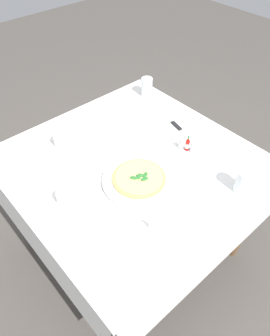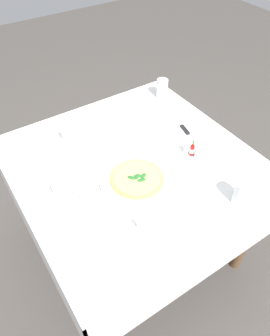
{
  "view_description": "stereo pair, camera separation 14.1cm",
  "coord_description": "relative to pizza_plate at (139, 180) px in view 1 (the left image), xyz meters",
  "views": [
    {
      "loc": [
        -0.81,
        0.69,
        1.75
      ],
      "look_at": [
        -0.06,
        0.03,
        0.75
      ],
      "focal_mm": 34.17,
      "sensor_mm": 36.0,
      "label": 1
    },
    {
      "loc": [
        -0.9,
        0.58,
        1.75
      ],
      "look_at": [
        -0.06,
        0.03,
        0.75
      ],
      "focal_mm": 34.17,
      "sensor_mm": 36.0,
      "label": 2
    }
  ],
  "objects": [
    {
      "name": "ground_plane",
      "position": [
        0.12,
        -0.06,
        -0.74
      ],
      "size": [
        8.0,
        8.0,
        0.0
      ],
      "primitive_type": "plane",
      "color": "#4C4742"
    },
    {
      "name": "dining_table",
      "position": [
        0.12,
        -0.06,
        -0.15
      ],
      "size": [
        1.06,
        1.06,
        0.73
      ],
      "color": "white",
      "rests_on": "ground_plane"
    },
    {
      "name": "pizza_plate",
      "position": [
        0.0,
        0.0,
        0.0
      ],
      "size": [
        0.32,
        0.32,
        0.02
      ],
      "color": "white",
      "rests_on": "dining_table"
    },
    {
      "name": "pizza",
      "position": [
        -0.0,
        -0.0,
        0.01
      ],
      "size": [
        0.23,
        0.23,
        0.02
      ],
      "color": "#DBAD60",
      "rests_on": "pizza_plate"
    },
    {
      "name": "coffee_cup_far_left",
      "position": [
        0.42,
        0.12,
        0.02
      ],
      "size": [
        0.13,
        0.13,
        0.07
      ],
      "color": "white",
      "rests_on": "dining_table"
    },
    {
      "name": "coffee_cup_left_edge",
      "position": [
        0.11,
        0.3,
        0.02
      ],
      "size": [
        0.13,
        0.13,
        0.06
      ],
      "color": "white",
      "rests_on": "dining_table"
    },
    {
      "name": "water_glass_near_right",
      "position": [
        0.48,
        -0.49,
        0.04
      ],
      "size": [
        0.06,
        0.06,
        0.11
      ],
      "color": "white",
      "rests_on": "dining_table"
    },
    {
      "name": "water_glass_right_edge",
      "position": [
        -0.32,
        -0.29,
        0.04
      ],
      "size": [
        0.07,
        0.07,
        0.11
      ],
      "color": "white",
      "rests_on": "dining_table"
    },
    {
      "name": "napkin_folded",
      "position": [
        0.19,
        -0.4,
        -0.0
      ],
      "size": [
        0.23,
        0.15,
        0.02
      ],
      "rotation": [
        0.0,
        0.0,
        -0.11
      ],
      "color": "white",
      "rests_on": "dining_table"
    },
    {
      "name": "dinner_knife",
      "position": [
        0.2,
        -0.4,
        0.01
      ],
      "size": [
        0.19,
        0.06,
        0.01
      ],
      "rotation": [
        0.0,
        0.0,
        -0.21
      ],
      "color": "silver",
      "rests_on": "napkin_folded"
    },
    {
      "name": "hot_sauce_bottle",
      "position": [
        0.0,
        -0.31,
        0.02
      ],
      "size": [
        0.02,
        0.02,
        0.08
      ],
      "color": "#B7140F",
      "rests_on": "dining_table"
    },
    {
      "name": "salt_shaker",
      "position": [
        0.03,
        -0.3,
        0.01
      ],
      "size": [
        0.03,
        0.03,
        0.06
      ],
      "color": "white",
      "rests_on": "dining_table"
    },
    {
      "name": "pepper_shaker",
      "position": [
        -0.02,
        -0.32,
        0.01
      ],
      "size": [
        0.03,
        0.03,
        0.06
      ],
      "color": "white",
      "rests_on": "dining_table"
    },
    {
      "name": "menu_card",
      "position": [
        -0.25,
        0.12,
        0.02
      ],
      "size": [
        0.09,
        0.03,
        0.06
      ],
      "rotation": [
        0.0,
        0.0,
        0.27
      ],
      "color": "white",
      "rests_on": "dining_table"
    }
  ]
}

